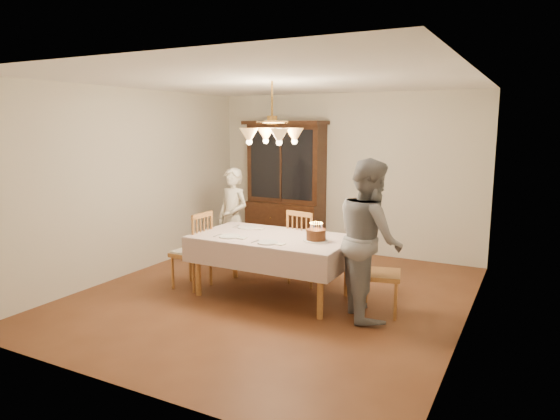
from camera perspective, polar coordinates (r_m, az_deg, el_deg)
The scene contains 14 objects.
ground at distance 6.30m, azimuth -0.86°, elevation -9.73°, with size 5.00×5.00×0.00m, color #552C18.
room_shell at distance 5.96m, azimuth -0.90°, elevation 4.75°, with size 5.00×5.00×5.00m.
dining_table at distance 6.11m, azimuth -0.87°, elevation -3.68°, with size 1.90×1.10×0.76m.
china_hutch at distance 8.45m, azimuth 0.66°, elevation 2.55°, with size 1.38×0.54×2.16m.
chair_far_side at distance 6.65m, azimuth 3.10°, elevation -4.71°, with size 0.51×0.49×1.00m.
chair_left_end at distance 6.58m, azimuth -10.03°, elevation -4.89°, with size 0.43×0.45×1.00m.
chair_right_end at distance 5.72m, azimuth 11.34°, elevation -7.29°, with size 0.51×0.53×1.00m.
elderly_woman at distance 7.34m, azimuth -5.40°, elevation -0.97°, with size 0.54×0.35×1.48m, color beige.
adult_in_grey at distance 5.53m, azimuth 10.19°, elevation -3.23°, with size 0.85×0.66×1.75m, color slate.
birthday_cake at distance 5.84m, azimuth 4.15°, elevation -2.91°, with size 0.30×0.30×0.22m.
place_setting_near_left at distance 6.06m, azimuth -5.69°, elevation -3.03°, with size 0.41×0.26×0.02m.
place_setting_near_right at distance 5.72m, azimuth -1.33°, elevation -3.74°, with size 0.38×0.24×0.02m.
place_setting_far_left at distance 6.57m, azimuth -3.63°, elevation -2.00°, with size 0.41×0.27×0.02m.
chandelier at distance 5.94m, azimuth -0.91°, elevation 8.55°, with size 0.62×0.62×0.73m.
Camera 1 is at (2.84, -5.22, 2.10)m, focal length 32.00 mm.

